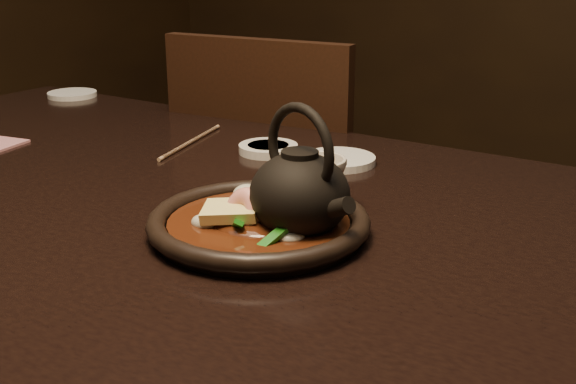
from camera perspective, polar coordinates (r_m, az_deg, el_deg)
The scene contains 10 objects.
table at distance 1.09m, azimuth -9.42°, elevation -3.79°, with size 1.60×0.90×0.75m.
chair at distance 1.65m, azimuth -0.26°, elevation -1.98°, with size 0.47×0.47×0.91m.
plate at distance 0.89m, azimuth -2.33°, elevation -2.51°, with size 0.28×0.28×0.03m.
stirfry at distance 0.89m, azimuth -2.59°, elevation -2.04°, with size 0.15×0.14×0.07m.
soy_dish at distance 1.24m, azimuth -1.57°, elevation 3.45°, with size 0.10×0.10×0.01m, color white.
saucer_left at distance 1.77m, azimuth -16.68°, elevation 7.41°, with size 0.11×0.11×0.01m, color white.
saucer_right at distance 1.18m, azimuth 4.01°, elevation 2.55°, with size 0.12×0.12×0.01m, color white.
tea_cup at distance 0.96m, azimuth 2.28°, elevation 0.75°, with size 0.08×0.07×0.08m, color beige.
chopsticks at distance 1.31m, azimuth -7.68°, elevation 3.96°, with size 0.07×0.23×0.01m.
teapot at distance 0.86m, azimuth 0.96°, elevation 0.13°, with size 0.15×0.12×0.16m.
Camera 1 is at (0.68, -0.73, 1.09)m, focal length 45.00 mm.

